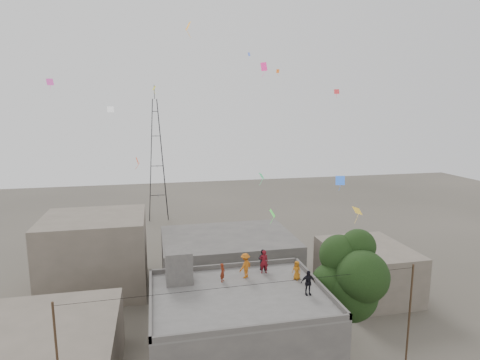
% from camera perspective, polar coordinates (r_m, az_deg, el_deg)
% --- Properties ---
extents(main_building, '(10.00, 8.00, 6.10)m').
position_cam_1_polar(main_building, '(25.35, -0.21, -22.14)').
color(main_building, '#4D4A48').
rests_on(main_building, ground).
extents(parapet, '(10.00, 8.00, 0.30)m').
position_cam_1_polar(parapet, '(23.80, -0.22, -15.61)').
color(parapet, '#4D4A48').
rests_on(parapet, main_building).
extents(stair_head_box, '(1.60, 1.80, 2.00)m').
position_cam_1_polar(stair_head_box, '(25.43, -8.70, -11.89)').
color(stair_head_box, '#4D4A48').
rests_on(stair_head_box, main_building).
extents(neighbor_north, '(12.00, 9.00, 5.00)m').
position_cam_1_polar(neighbor_north, '(38.25, -1.70, -11.50)').
color(neighbor_north, '#4D4A48').
rests_on(neighbor_north, ground).
extents(neighbor_northwest, '(9.00, 8.00, 7.00)m').
position_cam_1_polar(neighbor_northwest, '(39.60, -19.87, -9.81)').
color(neighbor_northwest, '#655C4F').
rests_on(neighbor_northwest, ground).
extents(neighbor_east, '(7.00, 8.00, 4.40)m').
position_cam_1_polar(neighbor_east, '(38.82, 17.59, -12.13)').
color(neighbor_east, '#655C4F').
rests_on(neighbor_east, ground).
extents(tree, '(4.90, 4.60, 9.10)m').
position_cam_1_polar(tree, '(26.74, 15.57, -13.35)').
color(tree, black).
rests_on(tree, ground).
extents(utility_line, '(20.12, 0.62, 7.40)m').
position_cam_1_polar(utility_line, '(24.00, 1.72, -21.99)').
color(utility_line, black).
rests_on(utility_line, ground).
extents(transmission_tower, '(2.97, 2.97, 20.01)m').
position_cam_1_polar(transmission_tower, '(61.43, -11.75, 2.86)').
color(transmission_tower, black).
rests_on(transmission_tower, ground).
extents(person_red_adult, '(0.58, 0.40, 1.54)m').
position_cam_1_polar(person_red_adult, '(26.36, 3.41, -11.52)').
color(person_red_adult, maroon).
rests_on(person_red_adult, main_building).
extents(person_orange_child, '(0.66, 0.69, 1.19)m').
position_cam_1_polar(person_orange_child, '(25.72, 8.07, -12.60)').
color(person_orange_child, '#B16314').
rests_on(person_orange_child, main_building).
extents(person_dark_child, '(0.86, 0.85, 1.40)m').
position_cam_1_polar(person_dark_child, '(26.88, 3.23, -11.24)').
color(person_dark_child, black).
rests_on(person_dark_child, main_building).
extents(person_dark_adult, '(0.86, 0.39, 1.45)m').
position_cam_1_polar(person_dark_adult, '(23.84, 9.64, -14.20)').
color(person_dark_adult, black).
rests_on(person_dark_adult, main_building).
extents(person_orange_adult, '(1.17, 1.11, 1.59)m').
position_cam_1_polar(person_orange_adult, '(25.65, 0.76, -12.07)').
color(person_orange_adult, '#C46216').
rests_on(person_orange_adult, main_building).
extents(person_red_child, '(0.45, 0.51, 1.18)m').
position_cam_1_polar(person_red_child, '(25.21, -2.49, -13.00)').
color(person_red_child, maroon).
rests_on(person_red_child, main_building).
extents(kites, '(21.12, 14.93, 11.22)m').
position_cam_1_polar(kites, '(26.97, 0.97, 7.24)').
color(kites, red).
rests_on(kites, ground).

